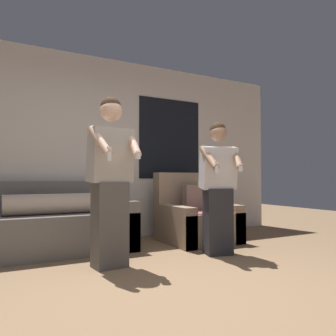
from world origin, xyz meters
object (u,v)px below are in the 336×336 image
Objects in this scene: couch at (50,226)px; person_right at (218,188)px; armchair at (196,219)px; person_left at (111,180)px.

couch is 1.25× the size of person_right.
armchair is 1.80m from person_left.
person_right is at bearing -104.49° from armchair.
person_left reaches higher than armchair.
person_right is (-0.22, -0.84, 0.48)m from armchair.
person_left reaches higher than person_right.
person_right is at bearing -2.65° from person_left.
armchair is 0.99m from person_right.
armchair reaches higher than couch.
person_right is at bearing -31.53° from couch.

